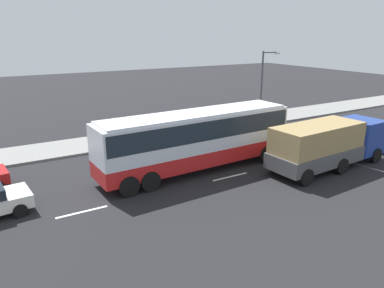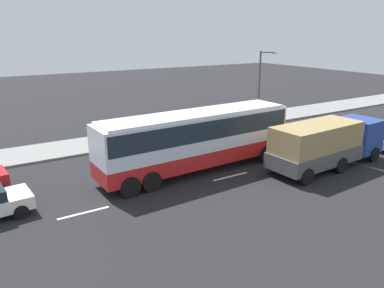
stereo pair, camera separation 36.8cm
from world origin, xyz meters
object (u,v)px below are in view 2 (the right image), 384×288
(coach_bus, at_px, (197,135))
(cargo_truck, at_px, (327,142))
(pedestrian_near_curb, at_px, (219,112))
(street_lamp, at_px, (261,82))

(coach_bus, relative_size, cargo_truck, 1.44)
(cargo_truck, xyz_separation_m, pedestrian_near_curb, (0.79, 12.46, -0.50))
(coach_bus, height_order, street_lamp, street_lamp)
(coach_bus, height_order, cargo_truck, coach_bus)
(coach_bus, relative_size, street_lamp, 1.94)
(cargo_truck, relative_size, pedestrian_near_curb, 5.22)
(coach_bus, bearing_deg, pedestrian_near_curb, 45.87)
(street_lamp, bearing_deg, pedestrian_near_curb, 147.43)
(coach_bus, xyz_separation_m, street_lamp, (11.01, 6.85, 1.63))
(cargo_truck, bearing_deg, coach_bus, 150.00)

